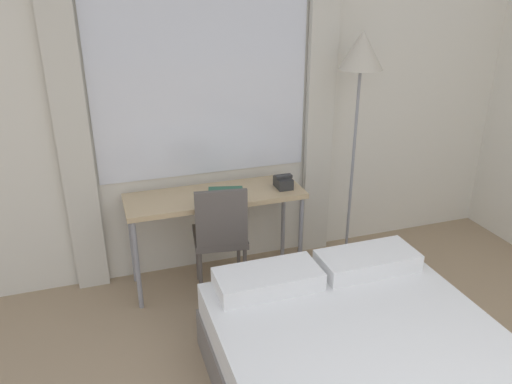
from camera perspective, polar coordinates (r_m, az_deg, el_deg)
name	(u,v)px	position (r m, az deg, el deg)	size (l,w,h in m)	color
wall_back_with_window	(245,108)	(4.08, -1.32, 9.52)	(5.80, 0.13, 2.70)	silver
desk	(215,202)	(3.92, -4.66, -1.15)	(1.39, 0.47, 0.78)	tan
desk_chair	(220,233)	(3.80, -4.09, -4.69)	(0.45, 0.45, 0.94)	#59514C
standing_lamp	(361,68)	(4.01, 11.86, 13.66)	(0.34, 0.34, 1.97)	#4C4C51
telephone	(283,182)	(3.98, 3.13, 1.14)	(0.14, 0.16, 0.11)	#2D2D2D
book	(226,191)	(3.89, -3.48, 0.07)	(0.30, 0.22, 0.02)	#33664C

